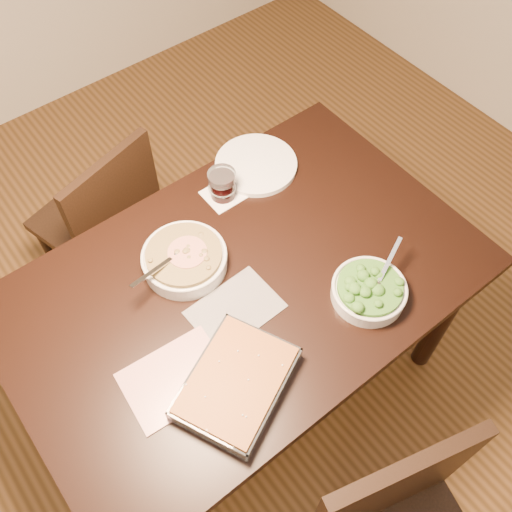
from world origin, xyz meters
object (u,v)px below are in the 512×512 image
Objects in this scene: baking_dish at (236,383)px; wine_tumbler at (222,184)px; stew_bowl at (185,259)px; chair_far at (105,217)px; broccoli_bowl at (369,290)px; table at (244,297)px; dinner_plate at (256,165)px.

wine_tumbler is (0.36, 0.56, 0.03)m from baking_dish.
stew_bowl is 0.63m from chair_far.
baking_dish is (-0.47, 0.01, -0.00)m from broccoli_bowl.
chair_far is (0.07, 0.95, -0.31)m from baking_dish.
table is 13.93× the size of wine_tumbler.
stew_bowl is at bearing 124.26° from table.
baking_dish is at bearing 178.58° from broccoli_bowl.
chair_far is at bearing 141.77° from dinner_plate.
table is at bearing -116.03° from wine_tumbler.
baking_dish is at bearing 70.85° from chair_far.
broccoli_bowl is at bearing -79.39° from wine_tumbler.
baking_dish is 1.38× the size of dinner_plate.
baking_dish is 3.83× the size of wine_tumbler.
wine_tumbler reaches higher than baking_dish.
wine_tumbler is at bearing 100.61° from broccoli_bowl.
broccoli_bowl is 2.39× the size of wine_tumbler.
broccoli_bowl is (0.36, -0.41, -0.00)m from stew_bowl.
dinner_plate is at bearing 11.75° from wine_tumbler.
baking_dish is at bearing -123.02° from wine_tumbler.
wine_tumbler reaches higher than dinner_plate.
broccoli_bowl is 1.09m from chair_far.
table is at bearing -132.75° from dinner_plate.
table is at bearing 25.04° from baking_dish.
chair_far is (-0.40, 0.96, -0.31)m from broccoli_bowl.
stew_bowl is (-0.10, 0.15, 0.13)m from table.
baking_dish is 1.00m from chair_far.
chair_far is (-0.46, 0.36, -0.29)m from dinner_plate.
wine_tumbler is (0.25, 0.15, 0.02)m from stew_bowl.
dinner_plate is (0.16, 0.03, -0.05)m from wine_tumbler.
wine_tumbler is 0.36× the size of dinner_plate.
broccoli_bowl is 0.60m from dinner_plate.
table is 0.37m from wine_tumbler.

